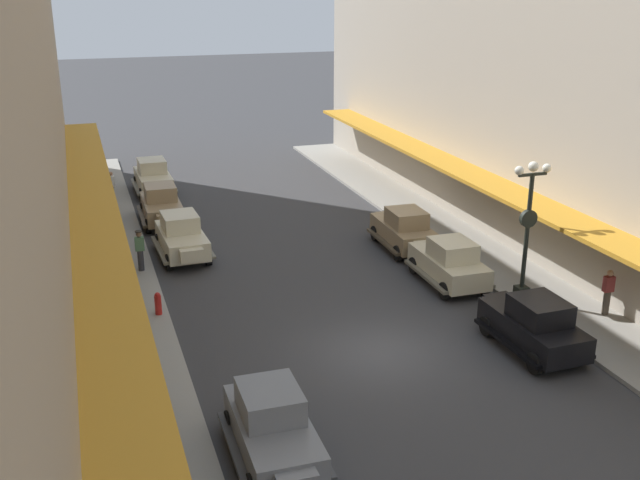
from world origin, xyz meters
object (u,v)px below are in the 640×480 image
pedestrian_3 (608,292)px  parked_car_3 (161,204)px  pedestrian_0 (140,250)px  pedestrian_1 (112,187)px  parked_car_1 (182,235)px  parked_car_2 (534,323)px  fire_hydrant (158,303)px  parked_car_0 (153,176)px  parked_car_5 (404,228)px  pedestrian_2 (118,234)px  lamp_post_with_clock (528,226)px  parked_car_4 (449,261)px  parked_car_6 (273,425)px

pedestrian_3 → parked_car_3: bearing=130.0°
pedestrian_0 → pedestrian_1: (-0.44, 10.39, -0.02)m
parked_car_1 → parked_car_2: size_ratio=1.00×
parked_car_3 → fire_hydrant: size_ratio=5.21×
parked_car_2 → pedestrian_3: 4.02m
parked_car_0 → parked_car_5: 15.84m
parked_car_2 → pedestrian_3: parked_car_2 is taller
parked_car_2 → pedestrian_1: bearing=118.9°
parked_car_1 → pedestrian_0: size_ratio=2.58×
parked_car_1 → parked_car_2: bearing=-52.5°
fire_hydrant → pedestrian_2: size_ratio=0.49×
pedestrian_3 → pedestrian_0: bearing=148.0°
parked_car_2 → lamp_post_with_clock: size_ratio=0.83×
pedestrian_0 → pedestrian_3: size_ratio=1.02×
parked_car_5 → pedestrian_2: parked_car_5 is taller
parked_car_1 → parked_car_5: same height
parked_car_1 → pedestrian_2: 2.73m
parked_car_5 → pedestrian_1: 16.06m
parked_car_4 → pedestrian_3: (3.77, -4.51, 0.05)m
parked_car_6 → pedestrian_0: size_ratio=2.56×
parked_car_0 → parked_car_1: same height
parked_car_0 → parked_car_1: (-0.01, -10.66, 0.00)m
parked_car_4 → fire_hydrant: parked_car_4 is taller
parked_car_2 → parked_car_4: size_ratio=1.00×
parked_car_2 → pedestrian_1: 24.03m
parked_car_4 → parked_car_2: bearing=-90.4°
pedestrian_0 → pedestrian_2: size_ratio=1.00×
parked_car_6 → fire_hydrant: bearing=100.5°
parked_car_4 → pedestrian_0: bearing=156.6°
lamp_post_with_clock → pedestrian_1: 22.26m
parked_car_1 → parked_car_2: (9.31, -12.13, 0.00)m
parked_car_1 → parked_car_4: bearing=-34.1°
parked_car_2 → lamp_post_with_clock: 4.26m
parked_car_5 → lamp_post_with_clock: bearing=-76.1°
pedestrian_0 → parked_car_0: bearing=81.2°
parked_car_2 → fire_hydrant: size_ratio=5.22×
fire_hydrant → pedestrian_3: (14.84, -4.91, 0.43)m
parked_car_4 → fire_hydrant: size_ratio=5.21×
parked_car_5 → parked_car_6: 15.99m
parked_car_3 → pedestrian_1: bearing=118.4°
lamp_post_with_clock → pedestrian_3: (2.09, -2.03, -2.00)m
parked_car_0 → parked_car_3: (-0.23, -5.63, 0.00)m
parked_car_6 → parked_car_3: bearing=90.6°
lamp_post_with_clock → pedestrian_1: lamp_post_with_clock is taller
fire_hydrant → pedestrian_3: pedestrian_3 is taller
pedestrian_2 → parked_car_1: bearing=-19.3°
parked_car_3 → parked_car_4: same height
parked_car_6 → pedestrian_3: 13.80m
parked_car_3 → pedestrian_0: (-1.65, -6.52, 0.07)m
parked_car_0 → lamp_post_with_clock: lamp_post_with_clock is taller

